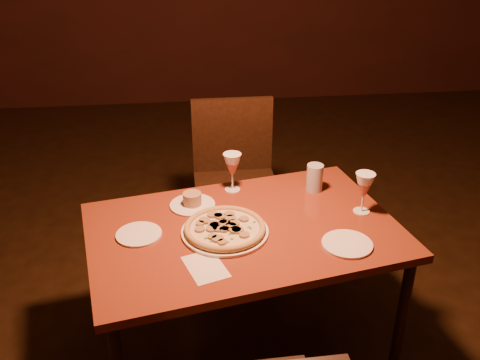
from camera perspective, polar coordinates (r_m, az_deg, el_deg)
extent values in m
plane|color=black|center=(2.82, 5.25, -15.10)|extent=(7.00, 7.00, 0.00)
cube|color=maroon|center=(2.26, 0.39, -5.50)|extent=(1.42, 1.06, 0.04)
cylinder|color=black|center=(2.68, -14.33, -9.62)|extent=(0.05, 0.05, 0.65)
cylinder|color=black|center=(2.44, 16.79, -14.16)|extent=(0.05, 0.05, 0.65)
cylinder|color=black|center=(2.92, 9.23, -5.54)|extent=(0.05, 0.05, 0.65)
cube|color=black|center=(2.96, -0.37, -1.01)|extent=(0.46, 0.46, 0.04)
cube|color=black|center=(3.05, -0.82, 4.84)|extent=(0.46, 0.03, 0.43)
cylinder|color=black|center=(2.93, -3.58, -7.33)|extent=(0.04, 0.04, 0.47)
cylinder|color=black|center=(3.24, -3.98, -3.61)|extent=(0.04, 0.04, 0.47)
cylinder|color=black|center=(2.96, 3.63, -6.86)|extent=(0.04, 0.04, 0.47)
cylinder|color=black|center=(3.27, 2.51, -3.23)|extent=(0.04, 0.04, 0.47)
cylinder|color=white|center=(2.22, -1.62, -5.53)|extent=(0.36, 0.36, 0.01)
cylinder|color=beige|center=(2.21, -1.62, -5.25)|extent=(0.33, 0.33, 0.01)
torus|color=tan|center=(2.21, -1.62, -5.11)|extent=(0.34, 0.34, 0.03)
cylinder|color=white|center=(2.42, -5.09, -2.67)|extent=(0.20, 0.20, 0.01)
cylinder|color=#9F785B|center=(2.40, -5.12, -2.00)|extent=(0.08, 0.08, 0.06)
cylinder|color=#AFB6BF|center=(2.54, 7.97, 0.25)|extent=(0.08, 0.08, 0.13)
cylinder|color=white|center=(2.24, -10.74, -5.72)|extent=(0.19, 0.19, 0.01)
cylinder|color=white|center=(2.19, 11.36, -6.71)|extent=(0.20, 0.20, 0.01)
cube|color=silver|center=(2.03, -3.70, -9.23)|extent=(0.19, 0.22, 0.00)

